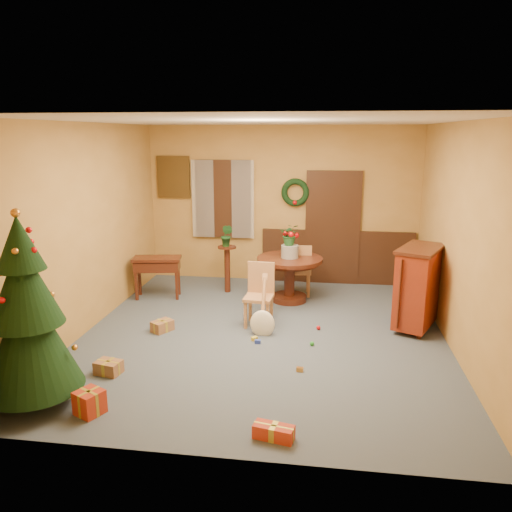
% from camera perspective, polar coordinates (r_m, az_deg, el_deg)
% --- Properties ---
extents(room_envelope, '(5.50, 5.50, 5.50)m').
position_cam_1_polar(room_envelope, '(9.33, 4.18, 3.73)').
color(room_envelope, '#394453').
rests_on(room_envelope, ground).
extents(dining_table, '(1.09, 1.09, 0.75)m').
position_cam_1_polar(dining_table, '(8.32, 3.85, -1.69)').
color(dining_table, black).
rests_on(dining_table, floor).
extents(urn, '(0.29, 0.29, 0.21)m').
position_cam_1_polar(urn, '(8.24, 3.89, 0.53)').
color(urn, slate).
rests_on(urn, dining_table).
extents(centerpiece_plant, '(0.32, 0.28, 0.36)m').
position_cam_1_polar(centerpiece_plant, '(8.18, 3.92, 2.46)').
color(centerpiece_plant, '#1E4C23').
rests_on(centerpiece_plant, urn).
extents(chair_near, '(0.42, 0.42, 0.92)m').
position_cam_1_polar(chair_near, '(7.31, 0.43, -4.12)').
color(chair_near, '#9B6C3E').
rests_on(chair_near, floor).
extents(chair_far, '(0.43, 0.43, 0.91)m').
position_cam_1_polar(chair_far, '(8.61, 4.99, -1.42)').
color(chair_far, '#9B6C3E').
rests_on(chair_far, floor).
extents(guitar, '(0.43, 0.58, 0.80)m').
position_cam_1_polar(guitar, '(6.93, 0.74, -5.88)').
color(guitar, '#F6EECD').
rests_on(guitar, floor).
extents(plant_stand, '(0.32, 0.32, 0.83)m').
position_cam_1_polar(plant_stand, '(8.80, -3.31, -0.88)').
color(plant_stand, black).
rests_on(plant_stand, floor).
extents(stand_plant, '(0.26, 0.24, 0.39)m').
position_cam_1_polar(stand_plant, '(8.68, -3.35, 2.35)').
color(stand_plant, '#19471E').
rests_on(stand_plant, plant_stand).
extents(christmas_tree, '(1.00, 1.00, 2.06)m').
position_cam_1_polar(christmas_tree, '(5.53, -24.68, -6.17)').
color(christmas_tree, '#382111').
rests_on(christmas_tree, floor).
extents(writing_desk, '(0.86, 0.53, 0.71)m').
position_cam_1_polar(writing_desk, '(8.64, -11.23, -1.27)').
color(writing_desk, black).
rests_on(writing_desk, floor).
extents(sideboard, '(0.84, 1.06, 1.20)m').
position_cam_1_polar(sideboard, '(7.46, 18.02, -3.23)').
color(sideboard, '#58190A').
rests_on(sideboard, floor).
extents(gift_a, '(0.33, 0.27, 0.16)m').
position_cam_1_polar(gift_a, '(6.24, -16.50, -12.10)').
color(gift_a, brown).
rests_on(gift_a, floor).
extents(gift_b, '(0.33, 0.33, 0.25)m').
position_cam_1_polar(gift_b, '(5.48, -18.49, -15.58)').
color(gift_b, '#A92D16').
rests_on(gift_b, floor).
extents(gift_c, '(0.32, 0.35, 0.16)m').
position_cam_1_polar(gift_c, '(7.30, -10.66, -7.86)').
color(gift_c, brown).
rests_on(gift_c, floor).
extents(gift_d, '(0.40, 0.23, 0.14)m').
position_cam_1_polar(gift_d, '(4.88, 2.03, -19.46)').
color(gift_d, '#A92D16').
rests_on(gift_d, floor).
extents(toy_a, '(0.08, 0.06, 0.05)m').
position_cam_1_polar(toy_a, '(6.80, 0.20, -9.76)').
color(toy_a, '#253AA3').
rests_on(toy_a, floor).
extents(toy_b, '(0.06, 0.06, 0.06)m').
position_cam_1_polar(toy_b, '(6.77, 6.41, -9.93)').
color(toy_b, '#248425').
rests_on(toy_b, floor).
extents(toy_c, '(0.09, 0.09, 0.05)m').
position_cam_1_polar(toy_c, '(6.89, -0.19, -9.42)').
color(toy_c, gold).
rests_on(toy_c, floor).
extents(toy_d, '(0.06, 0.06, 0.06)m').
position_cam_1_polar(toy_d, '(7.30, 7.15, -8.14)').
color(toy_d, red).
rests_on(toy_d, floor).
extents(toy_e, '(0.08, 0.06, 0.05)m').
position_cam_1_polar(toy_e, '(6.09, 5.03, -12.79)').
color(toy_e, orange).
rests_on(toy_e, floor).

